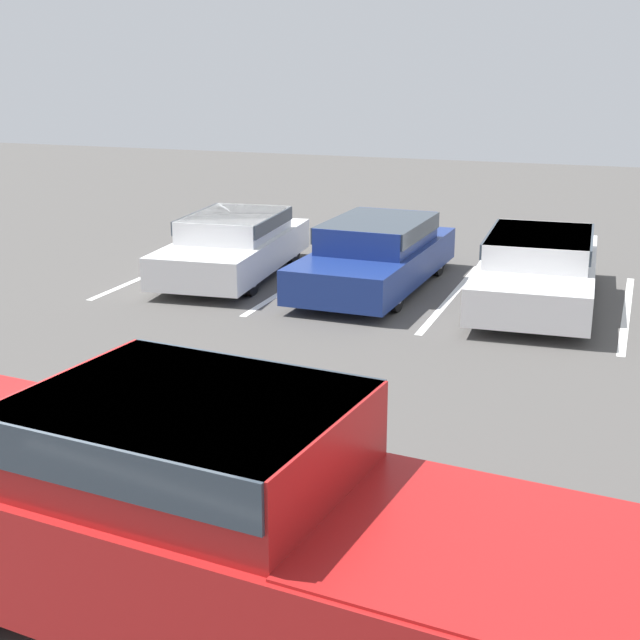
{
  "coord_description": "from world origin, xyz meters",
  "views": [
    {
      "loc": [
        3.87,
        -5.32,
        3.95
      ],
      "look_at": [
        0.45,
        4.02,
        1.0
      ],
      "focal_mm": 50.0,
      "sensor_mm": 36.0,
      "label": 1
    }
  ],
  "objects": [
    {
      "name": "parked_sedan_a",
      "position": [
        -3.23,
        9.41,
        0.62
      ],
      "size": [
        2.08,
        4.45,
        1.16
      ],
      "rotation": [
        0.0,
        0.0,
        -1.48
      ],
      "color": "silver",
      "rests_on": "ground_plane"
    },
    {
      "name": "ground_plane",
      "position": [
        0.0,
        0.0,
        0.0
      ],
      "size": [
        60.0,
        60.0,
        0.0
      ],
      "primitive_type": "plane",
      "color": "#4C4947"
    },
    {
      "name": "pickup_truck",
      "position": [
        1.41,
        -0.38,
        0.87
      ],
      "size": [
        6.35,
        2.54,
        1.74
      ],
      "rotation": [
        0.0,
        0.0,
        -0.1
      ],
      "color": "#A51919",
      "rests_on": "ground_plane"
    },
    {
      "name": "parked_sedan_b",
      "position": [
        -0.48,
        9.46,
        0.64
      ],
      "size": [
        1.87,
        4.63,
        1.21
      ],
      "rotation": [
        0.0,
        0.0,
        -1.6
      ],
      "color": "navy",
      "rests_on": "ground_plane"
    },
    {
      "name": "stall_stripe_a",
      "position": [
        -4.78,
        9.32,
        0.0
      ],
      "size": [
        0.12,
        4.76,
        0.01
      ],
      "primitive_type": "cube",
      "color": "white",
      "rests_on": "ground_plane"
    },
    {
      "name": "parked_sedan_c",
      "position": [
        2.32,
        9.38,
        0.63
      ],
      "size": [
        2.05,
        4.81,
        1.16
      ],
      "rotation": [
        0.0,
        0.0,
        -1.52
      ],
      "color": "silver",
      "rests_on": "ground_plane"
    },
    {
      "name": "stall_stripe_d",
      "position": [
        3.77,
        9.32,
        0.0
      ],
      "size": [
        0.12,
        4.76,
        0.01
      ],
      "primitive_type": "cube",
      "color": "white",
      "rests_on": "ground_plane"
    },
    {
      "name": "stall_stripe_c",
      "position": [
        0.92,
        9.32,
        0.0
      ],
      "size": [
        0.12,
        4.76,
        0.01
      ],
      "primitive_type": "cube",
      "color": "white",
      "rests_on": "ground_plane"
    },
    {
      "name": "stall_stripe_b",
      "position": [
        -1.93,
        9.32,
        0.0
      ],
      "size": [
        0.12,
        4.76,
        0.01
      ],
      "primitive_type": "cube",
      "color": "white",
      "rests_on": "ground_plane"
    }
  ]
}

